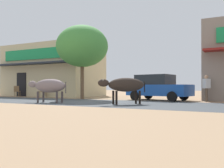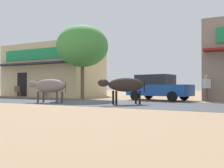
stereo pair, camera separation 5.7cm
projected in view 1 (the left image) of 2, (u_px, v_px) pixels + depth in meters
name	position (u px, v px, depth m)	size (l,w,h in m)	color
ground	(80.00, 102.00, 14.09)	(80.00, 80.00, 0.00)	#A2815F
asphalt_road	(80.00, 102.00, 14.09)	(72.00, 5.20, 0.00)	#404549
storefront_left_cafe	(54.00, 71.00, 23.38)	(8.68, 5.91, 4.69)	#C7B68C
roadside_tree	(82.00, 46.00, 17.28)	(3.64, 3.64, 5.17)	brown
parked_hatchback_car	(158.00, 87.00, 15.82)	(4.25, 2.52, 1.64)	#1A4BA2
cow_near_brown	(49.00, 86.00, 13.43)	(2.60, 0.70, 1.29)	slate
cow_far_dark	(125.00, 85.00, 12.24)	(2.02, 2.08, 1.32)	#2E241E
pedestrian_by_shop	(206.00, 86.00, 14.38)	(0.45, 0.61, 1.54)	brown
cafe_chair_near_tree	(17.00, 91.00, 21.19)	(0.59, 0.59, 0.92)	brown
cafe_chair_by_doorway	(44.00, 91.00, 20.21)	(0.46, 0.46, 0.92)	brown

